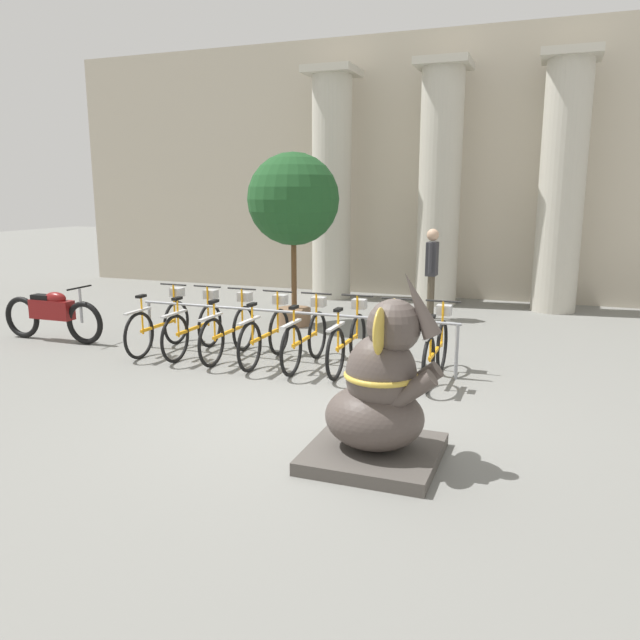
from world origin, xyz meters
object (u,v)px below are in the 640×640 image
(bicycle_4, at_px, (306,338))
(person_pedestrian, at_px, (432,265))
(bicycle_3, at_px, (266,335))
(bicycle_7, at_px, (436,349))
(motorcycle, at_px, (53,314))
(bicycle_0, at_px, (160,325))
(bicycle_1, at_px, (194,327))
(bicycle_5, at_px, (348,341))
(bicycle_6, at_px, (390,346))
(elephant_statue, at_px, (380,398))
(potted_tree, at_px, (293,202))
(bicycle_2, at_px, (229,331))

(bicycle_4, distance_m, person_pedestrian, 4.17)
(bicycle_3, distance_m, bicycle_7, 2.49)
(bicycle_3, relative_size, person_pedestrian, 0.97)
(person_pedestrian, bearing_deg, motorcycle, -144.13)
(bicycle_0, xyz_separation_m, bicycle_4, (2.49, -0.03, 0.00))
(bicycle_0, relative_size, bicycle_1, 1.00)
(bicycle_7, bearing_deg, bicycle_3, -179.90)
(bicycle_0, xyz_separation_m, bicycle_5, (3.11, 0.00, 0.00))
(bicycle_3, bearing_deg, bicycle_0, 178.52)
(bicycle_7, bearing_deg, bicycle_5, 177.91)
(bicycle_3, relative_size, bicycle_6, 1.00)
(bicycle_3, xyz_separation_m, bicycle_4, (0.62, 0.01, 0.00))
(motorcycle, bearing_deg, bicycle_3, 0.50)
(bicycle_1, bearing_deg, bicycle_5, -0.18)
(bicycle_1, distance_m, elephant_statue, 4.64)
(bicycle_0, distance_m, bicycle_7, 4.35)
(bicycle_4, xyz_separation_m, person_pedestrian, (1.04, 3.99, 0.65))
(potted_tree, bearing_deg, bicycle_7, -39.36)
(bicycle_2, relative_size, motorcycle, 0.84)
(bicycle_5, distance_m, person_pedestrian, 4.02)
(bicycle_3, xyz_separation_m, bicycle_7, (2.49, 0.00, 0.00))
(potted_tree, bearing_deg, bicycle_5, -53.28)
(bicycle_0, distance_m, bicycle_6, 3.73)
(elephant_statue, bearing_deg, person_pedestrian, 96.70)
(bicycle_1, relative_size, bicycle_7, 1.00)
(bicycle_4, bearing_deg, bicycle_6, -1.25)
(bicycle_0, bearing_deg, bicycle_1, 0.89)
(bicycle_3, distance_m, bicycle_6, 1.87)
(bicycle_5, distance_m, motorcycle, 5.16)
(bicycle_0, height_order, bicycle_4, same)
(bicycle_2, bearing_deg, bicycle_6, -1.13)
(bicycle_0, xyz_separation_m, motorcycle, (-2.05, -0.08, 0.05))
(motorcycle, height_order, potted_tree, potted_tree)
(bicycle_0, height_order, bicycle_7, same)
(bicycle_3, xyz_separation_m, potted_tree, (-0.63, 2.56, 1.86))
(bicycle_5, bearing_deg, bicycle_3, -177.71)
(bicycle_4, bearing_deg, bicycle_1, 178.65)
(person_pedestrian, relative_size, potted_tree, 0.56)
(bicycle_2, height_order, potted_tree, potted_tree)
(bicycle_1, distance_m, motorcycle, 2.67)
(bicycle_3, bearing_deg, bicycle_7, 0.10)
(bicycle_4, bearing_deg, elephant_statue, -56.30)
(bicycle_6, height_order, elephant_statue, elephant_statue)
(bicycle_3, bearing_deg, bicycle_2, 176.72)
(bicycle_1, bearing_deg, bicycle_7, -0.82)
(bicycle_5, height_order, bicycle_6, same)
(motorcycle, distance_m, potted_tree, 4.56)
(bicycle_3, distance_m, potted_tree, 3.23)
(motorcycle, bearing_deg, bicycle_2, 1.21)
(bicycle_3, bearing_deg, elephant_statue, -48.08)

